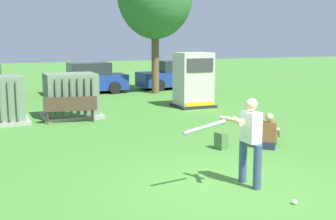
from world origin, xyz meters
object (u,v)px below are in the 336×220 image
Objects in this scene: park_bench at (70,107)px; parked_car_right_of_center at (175,76)px; seated_spectator at (269,134)px; generator_enclosure at (193,80)px; transformer_mid_west at (71,96)px; sports_ball at (295,202)px; parked_car_left_of_center at (87,79)px; batter at (248,138)px; backpack at (221,141)px.

park_bench is 0.43× the size of parked_car_right_of_center.
generator_enclosure is at bearing 79.58° from seated_spectator.
transformer_mid_west reaches higher than sports_ball.
parked_car_right_of_center is (2.08, 6.63, -0.38)m from generator_enclosure.
parked_car_left_of_center is (-1.77, 13.61, 0.38)m from seated_spectator.
sports_ball is 0.02× the size of parked_car_left_of_center.
batter is at bearing -109.15° from parked_car_right_of_center.
parked_car_left_of_center is at bearing 72.62° from transformer_mid_west.
seated_spectator is (3.94, -6.70, -0.41)m from transformer_mid_west.
sports_ball is at bearing -107.23° from generator_enclosure.
parked_car_left_of_center is at bearing 73.34° from park_bench.
transformer_mid_west is 1.21× the size of batter.
batter is 15.94m from parked_car_left_of_center.
seated_spectator is 2.19× the size of backpack.
batter reaches higher than parked_car_left_of_center.
transformer_mid_west and parked_car_right_of_center have the same top height.
generator_enclosure is 11.25m from sports_ball.
park_bench is at bearing 119.48° from backpack.
park_bench reaches higher than sports_ball.
batter reaches higher than backpack.
batter is 1.51m from sports_ball.
parked_car_left_of_center is (-0.56, 13.19, 0.54)m from backpack.
transformer_mid_west is 5.30m from generator_enclosure.
generator_enclosure is 7.13m from parked_car_left_of_center.
parked_car_left_of_center reaches higher than sports_ball.
parked_car_left_of_center is at bearing 89.27° from sports_ball.
park_bench is at bearing 103.39° from sports_ball.
seated_spectator is (4.16, -5.63, -0.16)m from park_bench.
park_bench reaches higher than backpack.
generator_enclosure reaches higher than seated_spectator.
seated_spectator is 0.23× the size of parked_car_left_of_center.
parked_car_right_of_center is at bearing 72.71° from sports_ball.
park_bench is at bearing -132.68° from parked_car_right_of_center.
transformer_mid_west is at bearing 113.40° from backpack.
transformer_mid_west is 0.91× the size of generator_enclosure.
generator_enclosure is 1.32× the size of batter.
backpack is at bearing 161.15° from seated_spectator.
parked_car_right_of_center reaches higher than seated_spectator.
transformer_mid_west is 7.78m from seated_spectator.
park_bench is (-5.49, -1.57, -0.60)m from generator_enclosure.
backpack is 0.10× the size of parked_car_right_of_center.
seated_spectator is at bearing -100.42° from generator_enclosure.
parked_car_right_of_center is at bearing 47.32° from park_bench.
generator_enclosure is 6.96m from parked_car_right_of_center.
backpack is at bearing -66.60° from transformer_mid_west.
batter is at bearing -109.84° from backpack.
parked_car_left_of_center is (-3.10, 6.41, -0.38)m from generator_enclosure.
sports_ball is at bearing -107.29° from parked_car_right_of_center.
sports_ball is at bearing -101.18° from backpack.
sports_ball is 4.04m from seated_spectator.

